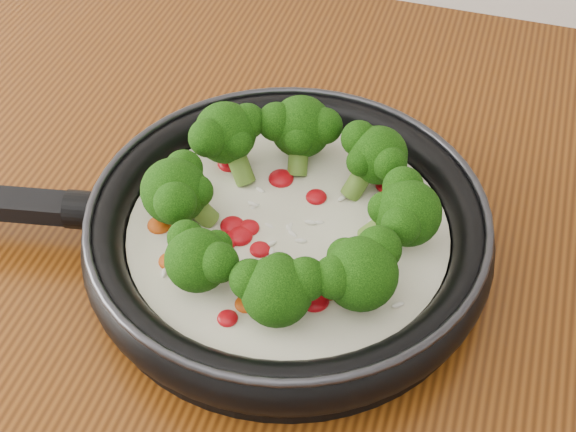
% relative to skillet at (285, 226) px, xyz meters
% --- Properties ---
extents(skillet, '(0.57, 0.41, 0.10)m').
position_rel_skillet_xyz_m(skillet, '(0.00, 0.00, 0.00)').
color(skillet, black).
rests_on(skillet, counter).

